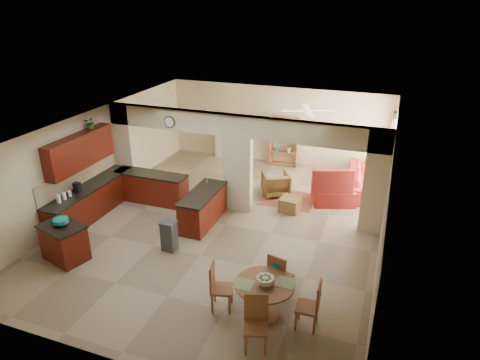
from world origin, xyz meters
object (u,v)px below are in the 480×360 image
(dining_table, at_px, (264,295))
(armchair, at_px, (276,184))
(kitchen_island, at_px, (64,242))
(sofa, at_px, (364,180))

(dining_table, bearing_deg, armchair, 103.52)
(kitchen_island, distance_m, armchair, 6.29)
(kitchen_island, relative_size, armchair, 1.50)
(sofa, bearing_deg, kitchen_island, 130.17)
(sofa, bearing_deg, armchair, 110.62)
(kitchen_island, relative_size, sofa, 0.47)
(dining_table, bearing_deg, sofa, 79.38)
(kitchen_island, distance_m, dining_table, 4.97)
(kitchen_island, xyz_separation_m, dining_table, (4.96, -0.28, 0.07))
(kitchen_island, height_order, dining_table, kitchen_island)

